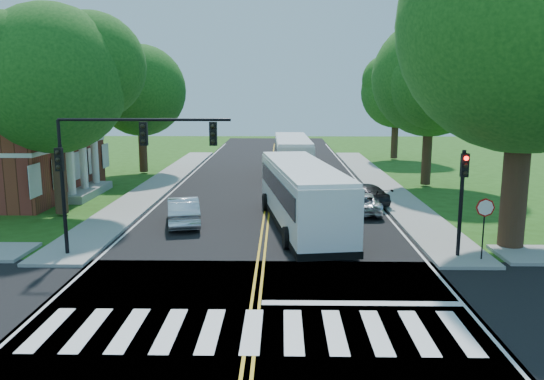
{
  "coord_description": "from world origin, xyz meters",
  "views": [
    {
      "loc": [
        0.84,
        -14.87,
        6.81
      ],
      "look_at": [
        0.41,
        9.16,
        2.4
      ],
      "focal_mm": 35.0,
      "sensor_mm": 36.0,
      "label": 1
    }
  ],
  "objects_px": {
    "suv": "(363,203)",
    "bus_lead": "(302,194)",
    "hatchback": "(183,211)",
    "signal_ne": "(462,189)",
    "bus_follow": "(292,156)",
    "dark_sedan": "(362,194)",
    "signal_nw": "(117,154)"
  },
  "relations": [
    {
      "from": "signal_ne",
      "to": "bus_lead",
      "type": "bearing_deg",
      "value": 140.22
    },
    {
      "from": "bus_lead",
      "to": "suv",
      "type": "bearing_deg",
      "value": -146.29
    },
    {
      "from": "bus_follow",
      "to": "dark_sedan",
      "type": "distance_m",
      "value": 11.94
    },
    {
      "from": "signal_ne",
      "to": "bus_lead",
      "type": "relative_size",
      "value": 0.34
    },
    {
      "from": "signal_nw",
      "to": "dark_sedan",
      "type": "xyz_separation_m",
      "value": [
        11.71,
        10.97,
        -3.72
      ]
    },
    {
      "from": "signal_ne",
      "to": "suv",
      "type": "distance_m",
      "value": 9.29
    },
    {
      "from": "signal_ne",
      "to": "hatchback",
      "type": "relative_size",
      "value": 0.98
    },
    {
      "from": "signal_nw",
      "to": "bus_lead",
      "type": "relative_size",
      "value": 0.56
    },
    {
      "from": "suv",
      "to": "dark_sedan",
      "type": "distance_m",
      "value": 2.39
    },
    {
      "from": "signal_nw",
      "to": "dark_sedan",
      "type": "height_order",
      "value": "signal_nw"
    },
    {
      "from": "bus_lead",
      "to": "bus_follow",
      "type": "xyz_separation_m",
      "value": [
        -0.16,
        16.86,
        -0.02
      ]
    },
    {
      "from": "bus_lead",
      "to": "signal_nw",
      "type": "bearing_deg",
      "value": 25.76
    },
    {
      "from": "bus_lead",
      "to": "bus_follow",
      "type": "height_order",
      "value": "bus_lead"
    },
    {
      "from": "bus_lead",
      "to": "hatchback",
      "type": "bearing_deg",
      "value": -11.71
    },
    {
      "from": "signal_nw",
      "to": "bus_follow",
      "type": "bearing_deg",
      "value": 71.09
    },
    {
      "from": "signal_ne",
      "to": "bus_lead",
      "type": "height_order",
      "value": "signal_ne"
    },
    {
      "from": "dark_sedan",
      "to": "signal_ne",
      "type": "bearing_deg",
      "value": 80.65
    },
    {
      "from": "hatchback",
      "to": "suv",
      "type": "xyz_separation_m",
      "value": [
        9.86,
        2.99,
        -0.15
      ]
    },
    {
      "from": "bus_lead",
      "to": "dark_sedan",
      "type": "relative_size",
      "value": 2.86
    },
    {
      "from": "signal_ne",
      "to": "hatchback",
      "type": "height_order",
      "value": "signal_ne"
    },
    {
      "from": "suv",
      "to": "bus_lead",
      "type": "bearing_deg",
      "value": 48.03
    },
    {
      "from": "hatchback",
      "to": "dark_sedan",
      "type": "xyz_separation_m",
      "value": [
        10.15,
        5.36,
        -0.09
      ]
    },
    {
      "from": "suv",
      "to": "dark_sedan",
      "type": "relative_size",
      "value": 0.94
    },
    {
      "from": "bus_follow",
      "to": "suv",
      "type": "relative_size",
      "value": 2.95
    },
    {
      "from": "signal_ne",
      "to": "bus_follow",
      "type": "distance_m",
      "value": 23.08
    },
    {
      "from": "hatchback",
      "to": "dark_sedan",
      "type": "height_order",
      "value": "hatchback"
    },
    {
      "from": "hatchback",
      "to": "suv",
      "type": "relative_size",
      "value": 1.06
    },
    {
      "from": "hatchback",
      "to": "dark_sedan",
      "type": "distance_m",
      "value": 11.48
    },
    {
      "from": "signal_nw",
      "to": "bus_lead",
      "type": "bearing_deg",
      "value": 34.24
    },
    {
      "from": "signal_nw",
      "to": "suv",
      "type": "relative_size",
      "value": 1.69
    },
    {
      "from": "bus_lead",
      "to": "dark_sedan",
      "type": "height_order",
      "value": "bus_lead"
    },
    {
      "from": "hatchback",
      "to": "suv",
      "type": "distance_m",
      "value": 10.3
    }
  ]
}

